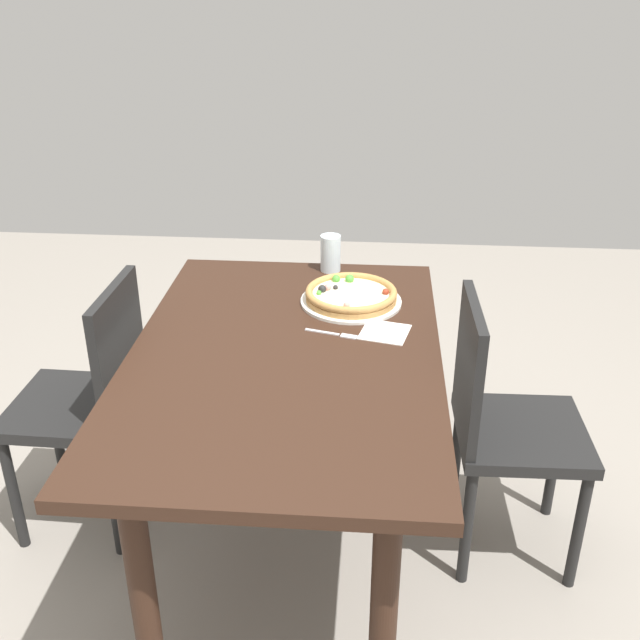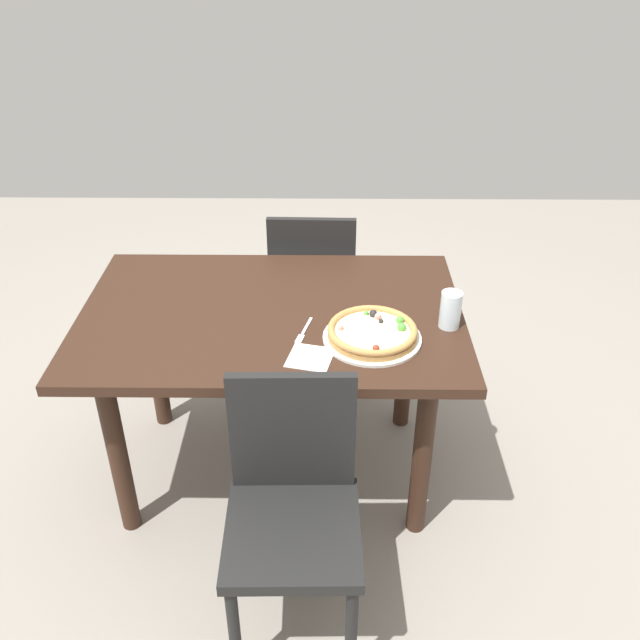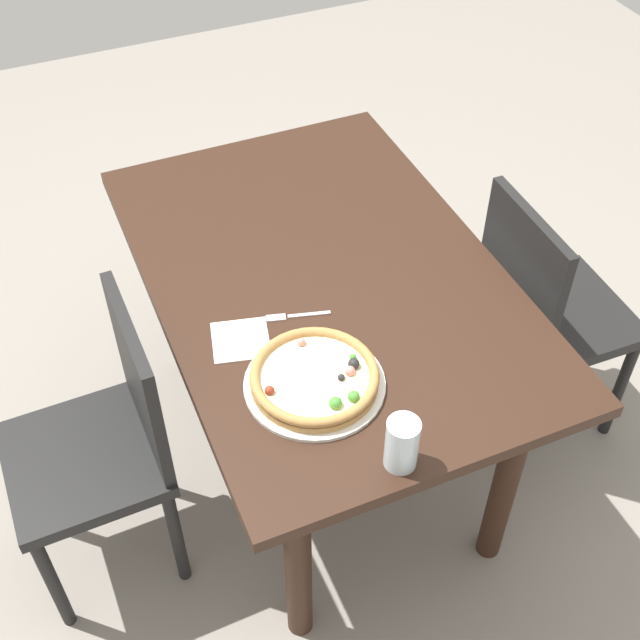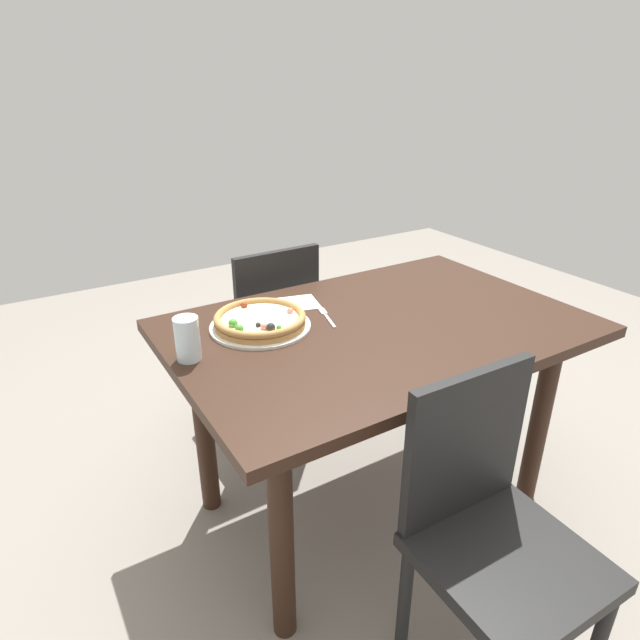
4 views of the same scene
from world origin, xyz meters
The scene contains 9 objects.
ground_plane centered at (0.00, 0.00, 0.00)m, with size 6.00×6.00×0.00m, color gray.
dining_table centered at (0.00, 0.00, 0.66)m, with size 1.38×0.91×0.77m.
chair_near centered at (-0.14, -0.67, 0.50)m, with size 0.41×0.41×0.90m.
chair_far centered at (-0.10, 0.67, 0.50)m, with size 0.41×0.41×0.90m.
plate centered at (-0.35, 0.18, 0.78)m, with size 0.33×0.33×0.01m, color silver.
pizza centered at (-0.36, 0.18, 0.80)m, with size 0.30×0.30×0.05m.
fork centered at (-0.12, 0.14, 0.78)m, with size 0.06×0.16×0.00m.
drinking_glass centered at (-0.63, 0.09, 0.84)m, with size 0.07×0.07×0.13m, color silver.
napkin centered at (-0.15, 0.29, 0.78)m, with size 0.14×0.14×0.00m, color white.
Camera 3 is at (-1.53, 0.67, 2.28)m, focal length 47.00 mm.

